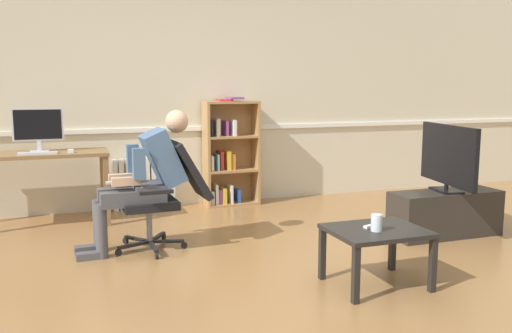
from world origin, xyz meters
The scene contains 15 objects.
ground_plane centered at (0.00, 0.00, 0.00)m, with size 18.00×18.00×0.00m, color olive.
back_wall centered at (0.00, 2.65, 1.35)m, with size 12.00×0.13×2.70m.
computer_desk centered at (-1.75, 2.15, 0.65)m, with size 1.40×0.57×0.76m.
imac_monitor centered at (-1.73, 2.23, 1.01)m, with size 0.50×0.14×0.45m.
keyboard centered at (-1.74, 2.01, 0.77)m, with size 0.37×0.12×0.02m, color silver.
computer_mouse centered at (-1.43, 2.03, 0.77)m, with size 0.06×0.10×0.03m, color white.
bookshelf centered at (0.37, 2.44, 0.60)m, with size 0.65×0.29×1.29m.
radiator centered at (-0.63, 2.54, 0.30)m, with size 0.71×0.08×0.60m.
office_chair centered at (-0.65, 0.94, 0.52)m, with size 0.85×0.62×0.95m.
person_seated centered at (-0.84, 0.93, 0.65)m, with size 1.00×0.40×1.22m.
tv_stand centered at (1.92, 0.41, 0.22)m, with size 1.08×0.37×0.43m.
tv_screen centered at (1.92, 0.41, 0.77)m, with size 0.25×0.97×0.63m.
coffee_table centered at (0.58, -0.50, 0.36)m, with size 0.67×0.55×0.42m.
drinking_glass centered at (0.54, -0.55, 0.48)m, with size 0.08×0.08×0.12m, color silver.
spare_remote centered at (0.57, -0.45, 0.43)m, with size 0.04×0.15×0.02m, color white.
Camera 1 is at (-1.49, -3.73, 1.43)m, focal length 38.00 mm.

